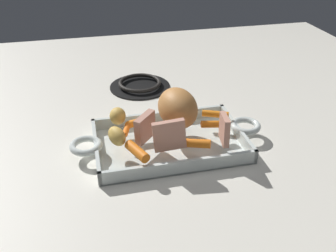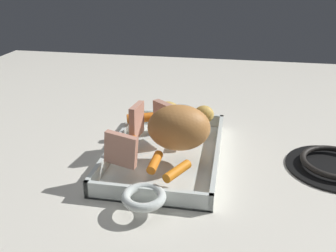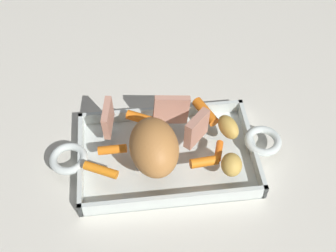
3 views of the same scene
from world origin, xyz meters
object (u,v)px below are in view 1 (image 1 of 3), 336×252
Objects in this scene: baby_carrot_short at (198,143)px; potato_golden_large at (117,136)px; potato_golden_small at (118,116)px; baby_carrot_southwest at (139,122)px; pork_roast at (178,108)px; roast_slice_outer at (145,127)px; baby_carrot_center_right at (137,151)px; baby_carrot_long at (213,125)px; stove_burner_rear at (140,85)px; baby_carrot_center_left at (215,114)px; roasting_dish at (169,142)px; roast_slice_thin at (224,129)px; roast_slice_thick at (169,135)px; baby_carrot_northeast at (126,129)px.

potato_golden_large reaches higher than baby_carrot_short.
baby_carrot_southwest is at bearing -22.89° from potato_golden_small.
pork_roast reaches higher than roast_slice_outer.
baby_carrot_center_right reaches higher than baby_carrot_long.
baby_carrot_center_right reaches higher than stove_burner_rear.
baby_carrot_southwest is 0.95× the size of potato_golden_large.
baby_carrot_center_left is 1.43× the size of potato_golden_small.
baby_carrot_center_left is 0.06m from baby_carrot_long.
baby_carrot_center_left is at bearing 55.21° from baby_carrot_short.
pork_roast is at bearing 155.71° from baby_carrot_long.
baby_carrot_center_left is (0.14, 0.05, 0.04)m from roasting_dish.
potato_golden_small is 0.82× the size of potato_golden_large.
potato_golden_small is (-0.23, 0.14, -0.01)m from roast_slice_thin.
baby_carrot_southwest reaches higher than stove_burner_rear.
roast_slice_outer is 0.38m from stove_burner_rear.
baby_carrot_short is at bearing -130.49° from baby_carrot_long.
baby_carrot_southwest and baby_carrot_short have the same top height.
baby_carrot_center_left is (0.11, 0.01, -0.04)m from pork_roast.
baby_carrot_southwest is at bearing 142.46° from roasting_dish.
roasting_dish is 10.03× the size of potato_golden_small.
baby_carrot_long is at bearing -70.87° from stove_burner_rear.
pork_roast is at bearing -82.34° from stove_burner_rear.
pork_roast is 0.12m from baby_carrot_short.
baby_carrot_southwest is 0.17m from baby_carrot_short.
roast_slice_thin reaches higher than baby_carrot_long.
pork_roast is at bearing 66.09° from roast_slice_thick.
baby_carrot_long is at bearing 20.00° from baby_carrot_center_right.
baby_carrot_center_left is at bearing -1.21° from baby_carrot_southwest.
pork_roast is at bearing 42.60° from baby_carrot_center_right.
baby_carrot_long is 0.98× the size of potato_golden_large.
baby_carrot_southwest is at bearing 94.53° from roast_slice_outer.
roast_slice_outer is at bearing 130.68° from roast_slice_thick.
baby_carrot_long is at bearing 94.62° from roast_slice_thin.
roast_slice_thick reaches higher than potato_golden_large.
roasting_dish is 0.09m from baby_carrot_southwest.
roast_slice_thin reaches higher than baby_carrot_short.
baby_carrot_northeast is 0.24m from baby_carrot_center_left.
baby_carrot_southwest is 0.95× the size of baby_carrot_short.
roast_slice_outer is at bearing -58.14° from potato_golden_small.
baby_carrot_southwest is at bearing 36.07° from baby_carrot_northeast.
stove_burner_rear is at bearing 109.13° from baby_carrot_long.
baby_carrot_short is at bearing -34.34° from baby_carrot_northeast.
roast_slice_outer is 0.07m from baby_carrot_center_right.
roasting_dish is 7.41× the size of roast_slice_outer.
baby_carrot_northeast is 0.18m from baby_carrot_short.
baby_carrot_center_right is 0.45m from stove_burner_rear.
baby_carrot_northeast is at bearing 171.83° from baby_carrot_long.
stove_burner_rear is (-0.04, 0.33, -0.08)m from pork_roast.
baby_carrot_center_right is (-0.08, -0.01, -0.03)m from roast_slice_thick.
stove_burner_rear is at bearing 75.39° from baby_carrot_northeast.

